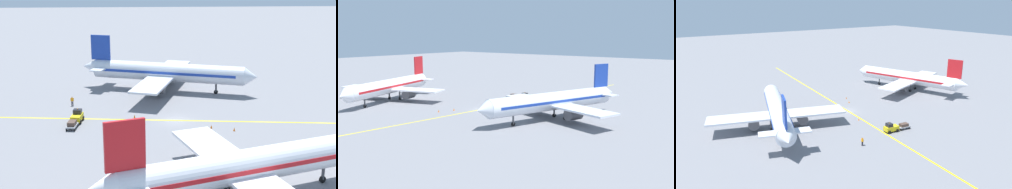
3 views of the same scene
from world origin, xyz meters
The scene contains 10 objects.
ground_plane centered at (0.00, 0.00, 0.00)m, with size 400.00×400.00×0.00m, color slate.
apron_yellow_centreline centered at (0.00, 0.00, 0.00)m, with size 0.40×120.00×0.01m, color yellow.
airplane_at_gate centered at (-18.38, -0.82, 3.71)m, with size 28.28×34.76×10.60m.
airplane_adjacent_stand centered at (26.12, 5.79, 3.71)m, with size 28.21×34.61×10.60m.
baggage_tug_white centered at (-0.20, -15.92, 0.90)m, with size 3.14×2.02×2.11m.
baggage_cart_trailing centered at (3.08, -16.26, 0.76)m, with size 2.73×1.66×1.24m.
ground_crew_worker centered at (-9.07, -17.95, 0.91)m, with size 0.27×0.57×1.68m.
traffic_cone_near_nose centered at (4.01, 5.07, 0.28)m, with size 0.32×0.32×0.55m, color orange.
traffic_cone_mid_apron centered at (5.40, 8.37, 0.28)m, with size 0.32×0.32×0.55m, color orange.
traffic_cone_by_wingtip centered at (-1.62, -6.79, 0.28)m, with size 0.32×0.32×0.55m, color orange.
Camera 2 is at (-58.30, 66.09, 17.26)m, focal length 42.00 mm.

